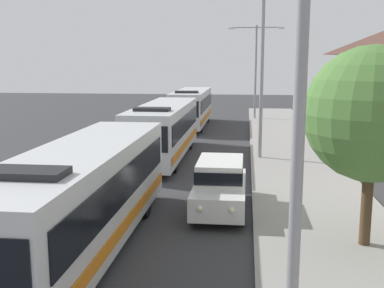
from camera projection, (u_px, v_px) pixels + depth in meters
name	position (u px, v px, depth m)	size (l,w,h in m)	color
bus_lead	(83.00, 194.00, 13.53)	(2.58, 11.51, 3.21)	silver
bus_second_in_line	(164.00, 129.00, 26.72)	(2.58, 11.15, 3.21)	silver
bus_middle	(192.00, 107.00, 39.92)	(2.58, 10.81, 3.21)	silver
white_suv	(220.00, 183.00, 17.34)	(1.86, 4.75, 1.90)	white
streetlamp_near	(301.00, 61.00, 7.04)	(5.44, 0.28, 8.75)	gray
streetlamp_mid	(262.00, 59.00, 25.61)	(5.86, 0.28, 8.93)	gray
streetlamp_far	(256.00, 63.00, 44.25)	(5.10, 0.28, 8.61)	gray
roadside_tree	(372.00, 114.00, 13.24)	(3.85, 3.85, 5.77)	#4C3823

